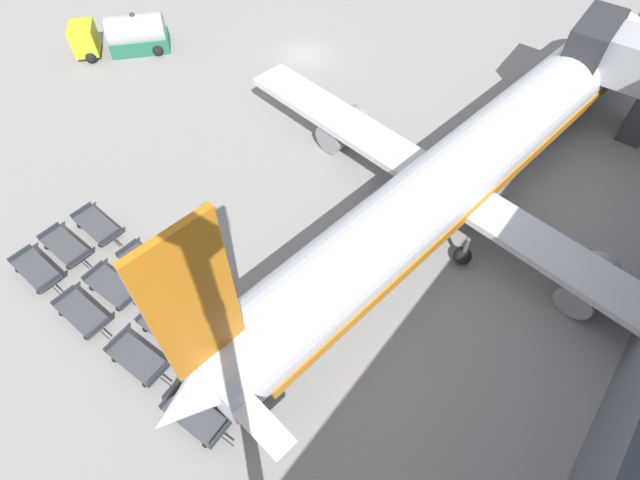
# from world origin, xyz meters

# --- Properties ---
(ground_plane) EXTENTS (500.00, 500.00, 0.00)m
(ground_plane) POSITION_xyz_m (0.00, 0.00, 0.00)
(ground_plane) COLOR gray
(airplane) EXTENTS (33.02, 43.13, 12.87)m
(airplane) POSITION_xyz_m (18.05, -7.27, 2.98)
(airplane) COLOR silver
(airplane) RESTS_ON ground_plane
(fuel_tanker_primary) EXTENTS (6.81, 7.43, 3.23)m
(fuel_tanker_primary) POSITION_xyz_m (-12.11, -8.55, 1.35)
(fuel_tanker_primary) COLOR yellow
(fuel_tanker_primary) RESTS_ON ground_plane
(baggage_dolly_row_near_col_a) EXTENTS (3.92, 1.66, 0.92)m
(baggage_dolly_row_near_col_a) POSITION_xyz_m (2.24, -26.65, 0.48)
(baggage_dolly_row_near_col_a) COLOR #424449
(baggage_dolly_row_near_col_a) RESTS_ON ground_plane
(baggage_dolly_row_near_col_b) EXTENTS (3.91, 1.60, 0.92)m
(baggage_dolly_row_near_col_b) POSITION_xyz_m (6.62, -26.73, 0.48)
(baggage_dolly_row_near_col_b) COLOR #424449
(baggage_dolly_row_near_col_b) RESTS_ON ground_plane
(baggage_dolly_row_near_col_c) EXTENTS (3.93, 1.68, 0.92)m
(baggage_dolly_row_near_col_c) POSITION_xyz_m (10.98, -26.57, 0.48)
(baggage_dolly_row_near_col_c) COLOR #424449
(baggage_dolly_row_near_col_c) RESTS_ON ground_plane
(baggage_dolly_row_near_col_d) EXTENTS (3.94, 1.71, 0.92)m
(baggage_dolly_row_near_col_d) POSITION_xyz_m (15.34, -26.73, 0.48)
(baggage_dolly_row_near_col_d) COLOR #424449
(baggage_dolly_row_near_col_d) RESTS_ON ground_plane
(baggage_dolly_row_mid_a_col_a) EXTENTS (3.91, 1.63, 0.92)m
(baggage_dolly_row_mid_a_col_a) POSITION_xyz_m (2.09, -24.66, 0.48)
(baggage_dolly_row_mid_a_col_a) COLOR #424449
(baggage_dolly_row_mid_a_col_a) RESTS_ON ground_plane
(baggage_dolly_row_mid_a_col_b) EXTENTS (3.92, 1.66, 0.92)m
(baggage_dolly_row_mid_a_col_b) POSITION_xyz_m (6.52, -24.69, 0.48)
(baggage_dolly_row_mid_a_col_b) COLOR #424449
(baggage_dolly_row_mid_a_col_b) RESTS_ON ground_plane
(baggage_dolly_row_mid_a_col_c) EXTENTS (3.93, 1.70, 0.92)m
(baggage_dolly_row_mid_a_col_c) POSITION_xyz_m (10.86, -24.50, 0.48)
(baggage_dolly_row_mid_a_col_c) COLOR #424449
(baggage_dolly_row_mid_a_col_c) RESTS_ON ground_plane
(baggage_dolly_row_mid_a_col_d) EXTENTS (3.94, 1.71, 0.92)m
(baggage_dolly_row_mid_a_col_d) POSITION_xyz_m (15.50, -24.67, 0.48)
(baggage_dolly_row_mid_a_col_d) COLOR #424449
(baggage_dolly_row_mid_a_col_d) RESTS_ON ground_plane
(baggage_dolly_row_mid_b_col_a) EXTENTS (3.93, 1.69, 0.92)m
(baggage_dolly_row_mid_b_col_a) POSITION_xyz_m (2.23, -22.52, 0.48)
(baggage_dolly_row_mid_b_col_a) COLOR #424449
(baggage_dolly_row_mid_b_col_a) RESTS_ON ground_plane
(baggage_dolly_row_mid_b_col_b) EXTENTS (3.93, 1.68, 0.92)m
(baggage_dolly_row_mid_b_col_b) POSITION_xyz_m (6.71, -22.63, 0.48)
(baggage_dolly_row_mid_b_col_b) COLOR #424449
(baggage_dolly_row_mid_b_col_b) RESTS_ON ground_plane
(baggage_dolly_row_mid_b_col_c) EXTENTS (3.92, 1.65, 0.92)m
(baggage_dolly_row_mid_b_col_c) POSITION_xyz_m (11.07, -22.58, 0.48)
(baggage_dolly_row_mid_b_col_c) COLOR #424449
(baggage_dolly_row_mid_b_col_c) RESTS_ON ground_plane
(baggage_dolly_row_mid_b_col_d) EXTENTS (3.92, 1.65, 0.92)m
(baggage_dolly_row_mid_b_col_d) POSITION_xyz_m (15.26, -22.53, 0.48)
(baggage_dolly_row_mid_b_col_d) COLOR #424449
(baggage_dolly_row_mid_b_col_d) RESTS_ON ground_plane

